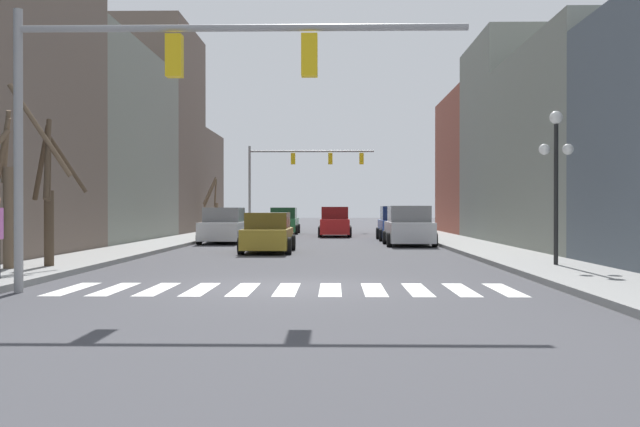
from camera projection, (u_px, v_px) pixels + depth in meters
name	position (u px, v px, depth m)	size (l,w,h in m)	color
ground_plane	(288.00, 287.00, 15.95)	(240.00, 240.00, 0.00)	#424247
sidewalk_right	(613.00, 284.00, 15.81)	(2.60, 90.00, 0.15)	gray
building_row_left	(70.00, 121.00, 34.38)	(6.00, 51.67, 13.32)	#515B66
building_row_right	(566.00, 149.00, 32.91)	(6.00, 43.81, 10.38)	#515B66
crosswalk_stripes	(287.00, 289.00, 15.52)	(9.45, 2.60, 0.01)	white
traffic_signal_near	(161.00, 81.00, 14.87)	(9.05, 0.28, 5.67)	gray
traffic_signal_far	(297.00, 167.00, 55.52)	(9.33, 0.28, 6.34)	gray
street_lamp_right_corner	(556.00, 156.00, 20.42)	(0.95, 0.36, 4.20)	black
car_parked_left_far	(335.00, 223.00, 45.10)	(1.96, 4.60, 1.79)	red
car_driving_toward_lane	(268.00, 234.00, 28.70)	(1.96, 4.40, 1.53)	#A38423
car_at_intersection	(398.00, 224.00, 39.90)	(2.18, 4.38, 1.81)	navy
car_parked_right_far	(409.00, 227.00, 34.07)	(2.20, 4.56, 1.81)	silver
car_parked_right_near	(224.00, 227.00, 36.43)	(2.13, 4.79, 1.73)	silver
car_parked_left_near	(284.00, 222.00, 49.89)	(2.01, 4.70, 1.75)	#236B38
street_tree_left_mid	(49.00, 197.00, 19.94)	(1.43, 1.87, 3.93)	#473828
street_tree_right_near	(11.00, 190.00, 19.18)	(2.22, 1.54, 4.76)	brown
street_tree_right_mid	(214.00, 206.00, 50.64)	(0.83, 2.47, 3.69)	brown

